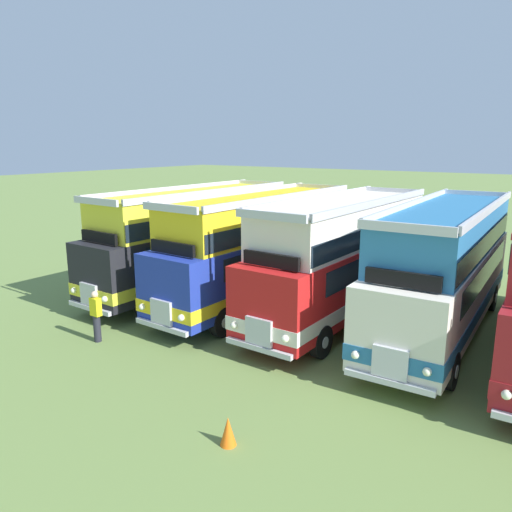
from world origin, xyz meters
TOP-DOWN VIEW (x-y plane):
  - bus_first_in_row at (-14.06, -0.25)m, footprint 2.78×11.25m
  - bus_second_in_row at (-10.54, -0.27)m, footprint 2.81×10.97m
  - bus_third_in_row at (-7.03, -0.04)m, footprint 2.78×10.64m
  - bus_fourth_in_row at (-3.52, 0.37)m, footprint 2.96×11.22m
  - cone_far_end at (-5.52, -8.95)m, footprint 0.36×0.36m
  - marshal_person at (-12.60, -6.85)m, footprint 0.36×0.24m

SIDE VIEW (x-z plane):
  - cone_far_end at x=-5.52m, z-range 0.00..0.66m
  - marshal_person at x=-12.60m, z-range 0.02..1.75m
  - bus_third_in_row at x=-7.03m, z-range 0.10..4.62m
  - bus_second_in_row at x=-10.54m, z-range 0.10..4.62m
  - bus_fourth_in_row at x=-3.52m, z-range 0.10..4.62m
  - bus_first_in_row at x=-14.06m, z-range 0.10..4.62m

